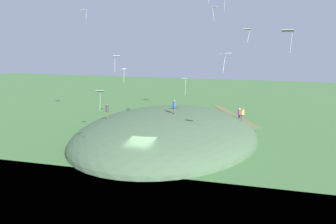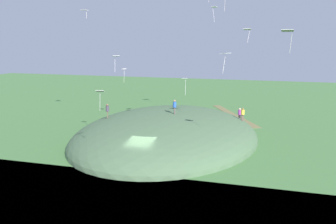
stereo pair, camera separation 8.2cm
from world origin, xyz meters
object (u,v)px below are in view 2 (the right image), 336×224
Objects in this scene: kite_2 at (214,8)px; kite_8 at (100,93)px; kite_11 at (288,32)px; person_walking_path at (240,113)px; kite_12 at (225,54)px; person_with_child at (243,113)px; kite_0 at (116,57)px; person_near_shore at (175,105)px; kite_9 at (247,30)px; kite_1 at (185,80)px; person_on_hilltop at (107,109)px; kite_5 at (124,70)px; kite_6 at (85,10)px.

kite_2 reaches higher than kite_8.
person_walking_path is at bearing 13.33° from kite_11.
person_walking_path is at bearing -0.73° from kite_12.
kite_0 is at bearing 20.00° from person_with_child.
kite_9 is (-5.07, -8.40, 8.34)m from person_near_shore.
kite_9 reaches higher than person_near_shore.
person_walking_path is 0.89× the size of kite_12.
person_near_shore is 12.77m from person_walking_path.
kite_1 is 1.75× the size of kite_9.
kite_1 is (7.39, -7.64, 2.98)m from person_on_hilltop.
kite_12 is (-11.82, -15.90, 2.85)m from kite_5.
person_on_hilltop is (-6.98, 15.30, 0.89)m from person_with_child.
kite_12 reaches higher than kite_1.
kite_9 is at bearing -91.32° from kite_0.
kite_11 is (-0.17, -15.27, 5.08)m from kite_8.
kite_9 is at bearing -142.10° from kite_1.
kite_1 is 1.23× the size of kite_8.
person_on_hilltop is at bearing 176.71° from person_walking_path.
kite_2 reaches higher than kite_0.
kite_5 is 1.18× the size of kite_11.
kite_8 is at bearing -156.33° from person_walking_path.
kite_5 is at bearing -27.02° from person_with_child.
kite_6 is at bearing 42.43° from kite_0.
person_with_child is at bearing -123.17° from person_walking_path.
person_with_child is 5.14m from person_walking_path.
kite_6 reaches higher than person_walking_path.
kite_6 is at bearing -17.29° from person_with_child.
kite_11 is at bearing -153.82° from kite_9.
kite_1 reaches higher than person_with_child.
kite_6 is at bearing 153.78° from person_walking_path.
kite_1 is at bearing -68.42° from person_on_hilltop.
person_on_hilltop is 11.04m from kite_1.
person_near_shore is 6.58m from kite_1.
kite_8 is (-16.66, -10.34, -8.36)m from kite_6.
kite_9 reaches higher than kite_5.
kite_9 is (-15.34, -5.79, -3.30)m from kite_2.
kite_9 is (-3.84, -16.38, 9.02)m from person_on_hilltop.
kite_12 is (-8.72, -20.01, -5.24)m from kite_6.
kite_0 is 17.93m from kite_2.
person_with_child is 24.69m from kite_6.
kite_12 is at bearing -147.04° from kite_1.
kite_11 reaches higher than person_near_shore.
kite_2 is 15.80m from kite_12.
kite_9 is (-10.82, -1.09, 9.91)m from person_with_child.
kite_0 reaches higher than person_walking_path.
kite_2 is at bearing 143.64° from person_walking_path.
kite_6 is 0.65× the size of kite_11.
kite_6 is 30.82m from kite_11.
kite_6 is at bearing 127.00° from kite_5.
kite_9 reaches higher than person_on_hilltop.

